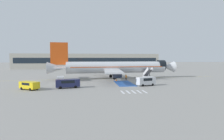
{
  "coord_description": "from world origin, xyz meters",
  "views": [
    {
      "loc": [
        -9.23,
        -61.26,
        6.96
      ],
      "look_at": [
        -1.56,
        -2.4,
        3.18
      ],
      "focal_mm": 28.0,
      "sensor_mm": 36.0,
      "label": 1
    }
  ],
  "objects_px": {
    "ground_crew_0": "(126,77)",
    "traffic_cone_1": "(77,81)",
    "ground_crew_1": "(116,78)",
    "ground_crew_2": "(126,76)",
    "traffic_cone_0": "(116,80)",
    "fuel_tanker": "(97,69)",
    "terminal_building": "(88,61)",
    "service_van_1": "(146,81)",
    "airliner": "(115,67)",
    "boarding_stairs_forward": "(148,76)",
    "service_van_0": "(29,85)",
    "service_van_3": "(60,79)",
    "service_van_2": "(68,83)"
  },
  "relations": [
    {
      "from": "ground_crew_0",
      "to": "traffic_cone_1",
      "type": "relative_size",
      "value": 2.45
    },
    {
      "from": "ground_crew_1",
      "to": "ground_crew_2",
      "type": "relative_size",
      "value": 1.0
    },
    {
      "from": "ground_crew_2",
      "to": "traffic_cone_0",
      "type": "height_order",
      "value": "ground_crew_2"
    },
    {
      "from": "ground_crew_2",
      "to": "traffic_cone_0",
      "type": "distance_m",
      "value": 5.86
    },
    {
      "from": "fuel_tanker",
      "to": "terminal_building",
      "type": "xyz_separation_m",
      "value": [
        -4.7,
        42.71,
        3.61
      ]
    },
    {
      "from": "service_van_1",
      "to": "ground_crew_0",
      "type": "bearing_deg",
      "value": -2.74
    },
    {
      "from": "airliner",
      "to": "terminal_building",
      "type": "height_order",
      "value": "airliner"
    },
    {
      "from": "service_van_1",
      "to": "terminal_building",
      "type": "bearing_deg",
      "value": -4.71
    },
    {
      "from": "fuel_tanker",
      "to": "traffic_cone_0",
      "type": "height_order",
      "value": "fuel_tanker"
    },
    {
      "from": "boarding_stairs_forward",
      "to": "fuel_tanker",
      "type": "xyz_separation_m",
      "value": [
        -15.97,
        29.46,
        0.68
      ]
    },
    {
      "from": "ground_crew_2",
      "to": "service_van_0",
      "type": "bearing_deg",
      "value": 21.35
    },
    {
      "from": "service_van_1",
      "to": "service_van_3",
      "type": "bearing_deg",
      "value": 58.0
    },
    {
      "from": "ground_crew_1",
      "to": "ground_crew_2",
      "type": "distance_m",
      "value": 5.23
    },
    {
      "from": "service_van_0",
      "to": "ground_crew_1",
      "type": "xyz_separation_m",
      "value": [
        22.06,
        13.95,
        -0.14
      ]
    },
    {
      "from": "fuel_tanker",
      "to": "traffic_cone_0",
      "type": "xyz_separation_m",
      "value": [
        4.6,
        -32.54,
        -1.37
      ]
    },
    {
      "from": "boarding_stairs_forward",
      "to": "ground_crew_1",
      "type": "relative_size",
      "value": 3.14
    },
    {
      "from": "fuel_tanker",
      "to": "service_van_1",
      "type": "height_order",
      "value": "fuel_tanker"
    },
    {
      "from": "service_van_2",
      "to": "ground_crew_2",
      "type": "height_order",
      "value": "service_van_2"
    },
    {
      "from": "ground_crew_0",
      "to": "traffic_cone_0",
      "type": "distance_m",
      "value": 3.72
    },
    {
      "from": "service_van_2",
      "to": "ground_crew_2",
      "type": "relative_size",
      "value": 3.42
    },
    {
      "from": "boarding_stairs_forward",
      "to": "service_van_1",
      "type": "bearing_deg",
      "value": -114.63
    },
    {
      "from": "fuel_tanker",
      "to": "service_van_0",
      "type": "distance_m",
      "value": 48.91
    },
    {
      "from": "service_van_0",
      "to": "boarding_stairs_forward",
      "type": "bearing_deg",
      "value": 149.73
    },
    {
      "from": "service_van_3",
      "to": "terminal_building",
      "type": "distance_m",
      "value": 79.62
    },
    {
      "from": "ground_crew_1",
      "to": "traffic_cone_0",
      "type": "relative_size",
      "value": 2.51
    },
    {
      "from": "service_van_1",
      "to": "ground_crew_0",
      "type": "distance_m",
      "value": 12.42
    },
    {
      "from": "service_van_1",
      "to": "traffic_cone_0",
      "type": "height_order",
      "value": "service_van_1"
    },
    {
      "from": "traffic_cone_0",
      "to": "ground_crew_1",
      "type": "bearing_deg",
      "value": 84.52
    },
    {
      "from": "fuel_tanker",
      "to": "ground_crew_2",
      "type": "height_order",
      "value": "fuel_tanker"
    },
    {
      "from": "fuel_tanker",
      "to": "service_van_2",
      "type": "xyz_separation_m",
      "value": [
        -9.02,
        -44.58,
        -0.46
      ]
    },
    {
      "from": "boarding_stairs_forward",
      "to": "service_van_0",
      "type": "relative_size",
      "value": 1.09
    },
    {
      "from": "traffic_cone_0",
      "to": "terminal_building",
      "type": "xyz_separation_m",
      "value": [
        -9.3,
        75.25,
        4.98
      ]
    },
    {
      "from": "ground_crew_2",
      "to": "ground_crew_1",
      "type": "bearing_deg",
      "value": 28.83
    },
    {
      "from": "service_van_3",
      "to": "ground_crew_0",
      "type": "bearing_deg",
      "value": -174.51
    },
    {
      "from": "airliner",
      "to": "service_van_3",
      "type": "height_order",
      "value": "airliner"
    },
    {
      "from": "boarding_stairs_forward",
      "to": "service_van_3",
      "type": "height_order",
      "value": "boarding_stairs_forward"
    },
    {
      "from": "service_van_2",
      "to": "ground_crew_2",
      "type": "bearing_deg",
      "value": -58.15
    },
    {
      "from": "boarding_stairs_forward",
      "to": "traffic_cone_1",
      "type": "relative_size",
      "value": 7.7
    },
    {
      "from": "boarding_stairs_forward",
      "to": "ground_crew_1",
      "type": "bearing_deg",
      "value": -172.37
    },
    {
      "from": "boarding_stairs_forward",
      "to": "ground_crew_2",
      "type": "relative_size",
      "value": 3.15
    },
    {
      "from": "airliner",
      "to": "ground_crew_2",
      "type": "distance_m",
      "value": 5.24
    },
    {
      "from": "service_van_3",
      "to": "ground_crew_1",
      "type": "distance_m",
      "value": 17.32
    },
    {
      "from": "ground_crew_0",
      "to": "traffic_cone_0",
      "type": "xyz_separation_m",
      "value": [
        -3.46,
        -1.21,
        -0.64
      ]
    },
    {
      "from": "boarding_stairs_forward",
      "to": "traffic_cone_0",
      "type": "relative_size",
      "value": 7.87
    },
    {
      "from": "airliner",
      "to": "service_van_0",
      "type": "distance_m",
      "value": 30.43
    },
    {
      "from": "service_van_2",
      "to": "ground_crew_0",
      "type": "relative_size",
      "value": 3.42
    },
    {
      "from": "traffic_cone_1",
      "to": "fuel_tanker",
      "type": "bearing_deg",
      "value": 77.92
    },
    {
      "from": "ground_crew_1",
      "to": "terminal_building",
      "type": "distance_m",
      "value": 75.19
    },
    {
      "from": "boarding_stairs_forward",
      "to": "ground_crew_0",
      "type": "xyz_separation_m",
      "value": [
        -7.91,
        -1.87,
        -0.05
      ]
    },
    {
      "from": "service_van_0",
      "to": "service_van_1",
      "type": "bearing_deg",
      "value": 128.31
    }
  ]
}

